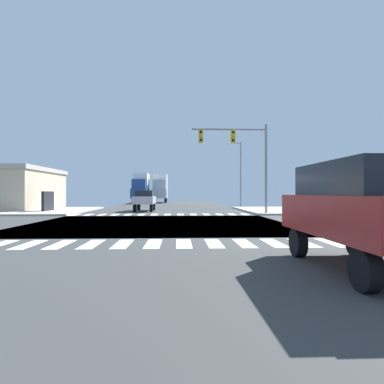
{
  "coord_description": "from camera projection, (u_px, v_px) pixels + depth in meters",
  "views": [
    {
      "loc": [
        1.06,
        -18.19,
        1.67
      ],
      "look_at": [
        1.96,
        3.07,
        1.73
      ],
      "focal_mm": 30.95,
      "sensor_mm": 36.0,
      "label": 1
    }
  ],
  "objects": [
    {
      "name": "traffic_signal_mast",
      "position": [
        238.0,
        148.0,
        25.38
      ],
      "size": [
        5.84,
        0.55,
        6.95
      ],
      "color": "gray",
      "rests_on": "ground"
    },
    {
      "name": "crosswalk_far",
      "position": [
        161.0,
        215.0,
        25.41
      ],
      "size": [
        13.5,
        2.0,
        0.01
      ],
      "color": "white",
      "rests_on": "ground"
    },
    {
      "name": "box_truck_leading_2",
      "position": [
        160.0,
        188.0,
        56.68
      ],
      "size": [
        2.4,
        7.2,
        4.85
      ],
      "rotation": [
        0.0,
        0.0,
        3.14
      ],
      "color": "black",
      "rests_on": "ground"
    },
    {
      "name": "ground",
      "position": [
        159.0,
        224.0,
        18.12
      ],
      "size": [
        90.0,
        90.0,
        0.05
      ],
      "color": "#393B3B"
    },
    {
      "name": "box_truck_farside_1",
      "position": [
        141.0,
        187.0,
        53.85
      ],
      "size": [
        2.4,
        7.2,
        4.85
      ],
      "rotation": [
        0.0,
        0.0,
        3.14
      ],
      "color": "black",
      "rests_on": "ground"
    },
    {
      "name": "sedan_trailing_2",
      "position": [
        145.0,
        199.0,
        30.42
      ],
      "size": [
        1.8,
        4.3,
        1.88
      ],
      "rotation": [
        0.0,
        0.0,
        3.14
      ],
      "color": "black",
      "rests_on": "ground"
    },
    {
      "name": "street_lamp",
      "position": [
        238.0,
        168.0,
        38.09
      ],
      "size": [
        1.78,
        0.32,
        7.5
      ],
      "color": "gray",
      "rests_on": "ground"
    },
    {
      "name": "crosswalk_near",
      "position": [
        138.0,
        244.0,
        10.82
      ],
      "size": [
        13.5,
        2.0,
        0.01
      ],
      "color": "white",
      "rests_on": "ground"
    },
    {
      "name": "suv_nearside_1",
      "position": [
        360.0,
        206.0,
        7.16
      ],
      "size": [
        1.96,
        4.6,
        2.34
      ],
      "color": "black",
      "rests_on": "ground"
    },
    {
      "name": "sidewalk_corner_ne",
      "position": [
        307.0,
        210.0,
        30.66
      ],
      "size": [
        12.0,
        12.0,
        0.14
      ],
      "color": "#B2ADA3",
      "rests_on": "ground"
    },
    {
      "name": "sidewalk_corner_nw",
      "position": [
        21.0,
        211.0,
        29.56
      ],
      "size": [
        12.0,
        12.0,
        0.14
      ],
      "color": "#B8AC9F",
      "rests_on": "ground"
    }
  ]
}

